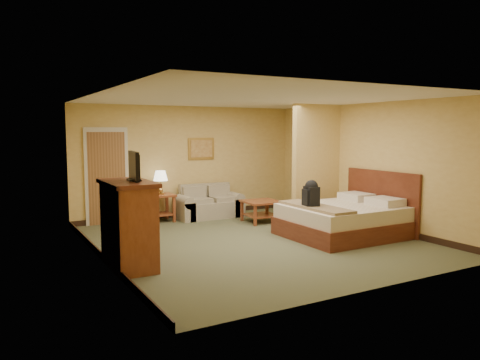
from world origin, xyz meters
TOP-DOWN VIEW (x-y plane):
  - floor at (0.00, 0.00)m, footprint 6.00×6.00m
  - ceiling at (0.00, 0.00)m, footprint 6.00×6.00m
  - back_wall at (0.00, 3.00)m, footprint 5.50×0.02m
  - left_wall at (-2.75, 0.00)m, footprint 0.02×6.00m
  - right_wall at (2.75, 0.00)m, footprint 0.02×6.00m
  - partition at (2.15, 0.93)m, footprint 1.20×0.15m
  - door at (-1.95, 2.96)m, footprint 0.94×0.16m
  - baseboard at (0.00, 2.99)m, footprint 5.50×0.02m
  - loveseat at (0.31, 2.57)m, footprint 1.54×0.72m
  - side_table at (-0.84, 2.65)m, footprint 0.56×0.56m
  - table_lamp at (-0.84, 2.65)m, footprint 0.32×0.32m
  - coffee_table at (1.07, 1.48)m, footprint 0.80×0.80m
  - wall_picture at (0.31, 2.97)m, footprint 0.67×0.04m
  - dresser at (-2.48, -0.50)m, footprint 0.64×1.21m
  - tv at (-2.37, -0.50)m, footprint 0.22×0.71m
  - bed at (1.81, -0.48)m, footprint 2.23×1.90m
  - backpack at (0.96, -0.44)m, footprint 0.26×0.34m

SIDE VIEW (x-z plane):
  - floor at x=0.00m, z-range 0.00..0.00m
  - baseboard at x=0.00m, z-range 0.00..0.12m
  - loveseat at x=0.31m, z-range -0.14..0.64m
  - bed at x=1.81m, z-range -0.28..0.95m
  - coffee_table at x=1.07m, z-range 0.10..0.59m
  - side_table at x=-0.84m, z-range 0.10..0.71m
  - dresser at x=-2.48m, z-range 0.01..1.30m
  - backpack at x=0.96m, z-range 0.62..1.14m
  - table_lamp at x=-0.84m, z-range 0.75..1.28m
  - door at x=-1.95m, z-range -0.02..2.08m
  - back_wall at x=0.00m, z-range 0.00..2.60m
  - left_wall at x=-2.75m, z-range 0.00..2.60m
  - right_wall at x=2.75m, z-range 0.00..2.60m
  - partition at x=2.15m, z-range 0.00..2.60m
  - tv at x=-2.37m, z-range 1.28..1.71m
  - wall_picture at x=0.31m, z-range 1.34..1.86m
  - ceiling at x=0.00m, z-range 2.60..2.60m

